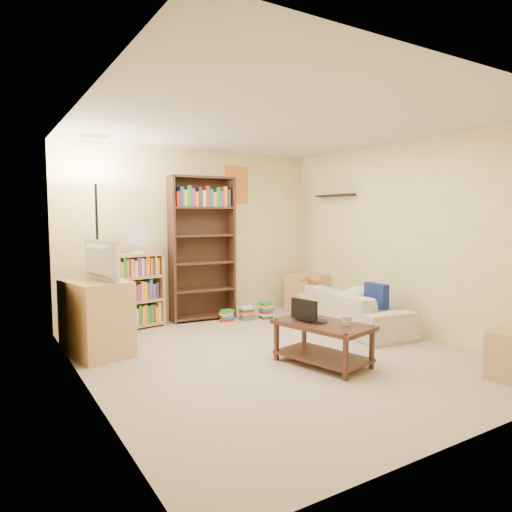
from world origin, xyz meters
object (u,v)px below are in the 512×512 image
side_table (307,293)px  short_bookshelf (133,291)px  tabby_cat (312,279)px  mug (347,320)px  tv_stand (97,318)px  tall_bookshelf (202,245)px  coffee_table (323,337)px  sofa (352,309)px  television (95,261)px  floor_lamp (96,206)px  desk_fan (137,237)px  laptop (313,319)px

side_table → short_bookshelf: bearing=172.4°
tabby_cat → mug: 2.20m
tv_stand → tall_bookshelf: tall_bookshelf is taller
short_bookshelf → coffee_table: bearing=-73.5°
sofa → tall_bookshelf: size_ratio=0.91×
tabby_cat → tv_stand: bearing=-177.3°
coffee_table → television: 2.59m
sofa → short_bookshelf: 3.00m
side_table → television: bearing=-169.8°
tall_bookshelf → short_bookshelf: size_ratio=2.05×
television → floor_lamp: bearing=-27.5°
desk_fan → tabby_cat: bearing=-18.3°
coffee_table → mug: size_ratio=8.51×
mug → television: (-2.05, 1.77, 0.56)m
sofa → side_table: 1.21m
sofa → tall_bookshelf: (-1.52, 1.56, 0.85)m
tabby_cat → desk_fan: bearing=161.7°
desk_fan → floor_lamp: bearing=-155.2°
floor_lamp → television: bearing=-104.9°
tabby_cat → tall_bookshelf: size_ratio=0.20×
coffee_table → tall_bookshelf: tall_bookshelf is taller
tabby_cat → short_bookshelf: bearing=161.0°
tv_stand → tall_bookshelf: 2.11m
television → side_table: (3.40, 0.61, -0.75)m
tv_stand → desk_fan: (0.76, 0.93, 0.84)m
tv_stand → sofa: bearing=-22.7°
television → side_table: television is taller
floor_lamp → side_table: (3.23, -0.05, -1.35)m
coffee_table → desk_fan: size_ratio=2.35×
short_bookshelf → tall_bookshelf: bearing=-9.1°
side_table → coffee_table: bearing=-124.3°
tv_stand → tall_bookshelf: size_ratio=0.39×
tabby_cat → floor_lamp: floor_lamp is taller
laptop → desk_fan: (-1.15, 2.34, 0.81)m
laptop → television: (-1.90, 1.41, 0.60)m
sofa → short_bookshelf: (-2.55, 1.56, 0.25)m
laptop → floor_lamp: size_ratio=0.21×
tabby_cat → tv_stand: size_ratio=0.51×
tall_bookshelf → mug: bearing=-78.7°
laptop → tall_bookshelf: 2.48m
coffee_table → side_table: bearing=42.0°
laptop → short_bookshelf: size_ratio=0.43×
mug → tall_bookshelf: (-0.31, 2.75, 0.62)m
laptop → floor_lamp: floor_lamp is taller
tv_stand → television: size_ratio=1.07×
short_bookshelf → floor_lamp: floor_lamp is taller
coffee_table → desk_fan: 2.92m
laptop → tv_stand: (-1.90, 1.41, -0.04)m
coffee_table → short_bookshelf: bearing=101.9°
sofa → television: bearing=88.2°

